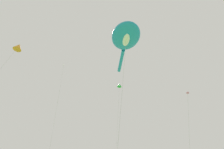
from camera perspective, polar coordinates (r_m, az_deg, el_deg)
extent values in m
ellipsoid|color=#1E8CBF|center=(25.61, 4.77, 12.81)|extent=(6.85, 7.01, 1.56)
cylinder|color=#1E8CBF|center=(29.71, 3.08, 4.51)|extent=(4.27, 4.87, 0.56)
ellipsoid|color=white|center=(25.11, 4.84, 11.70)|extent=(2.37, 2.54, 0.56)
cylinder|color=#B2B2B7|center=(18.70, 3.35, -7.57)|extent=(2.68, 0.18, 19.05)
cube|color=white|center=(39.49, -16.17, 3.28)|extent=(0.47, 0.64, 0.49)
cylinder|color=#B2B2B7|center=(33.32, -18.84, -12.92)|extent=(0.26, 1.65, 24.07)
cone|color=orange|center=(28.70, -29.45, 8.26)|extent=(1.47, 1.40, 1.16)
cone|color=green|center=(36.09, 2.57, -3.66)|extent=(1.26, 1.17, 0.96)
cylinder|color=#B2B2B7|center=(32.87, 1.77, -18.80)|extent=(0.30, 1.57, 19.21)
ellipsoid|color=pink|center=(21.75, 24.53, -5.74)|extent=(0.59, 0.42, 0.17)
cylinder|color=#B2B2B7|center=(20.13, 25.02, -19.61)|extent=(0.80, 1.97, 10.41)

